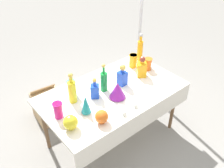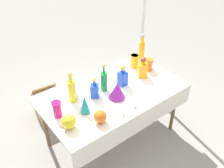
{
  "view_description": "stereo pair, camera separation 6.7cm",
  "coord_description": "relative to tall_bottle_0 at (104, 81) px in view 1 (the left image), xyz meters",
  "views": [
    {
      "loc": [
        -1.46,
        -1.75,
        2.5
      ],
      "look_at": [
        0.0,
        0.0,
        0.86
      ],
      "focal_mm": 40.0,
      "sensor_mm": 36.0,
      "label": 1
    },
    {
      "loc": [
        -1.41,
        -1.8,
        2.5
      ],
      "look_at": [
        0.0,
        0.0,
        0.86
      ],
      "focal_mm": 40.0,
      "sensor_mm": 36.0,
      "label": 2
    }
  ],
  "objects": [
    {
      "name": "fluted_vase_1",
      "position": [
        0.03,
        -0.2,
        -0.03
      ],
      "size": [
        0.18,
        0.18,
        0.2
      ],
      "color": "purple",
      "rests_on": "display_table"
    },
    {
      "name": "round_bowl_0",
      "position": [
        -0.34,
        -0.4,
        -0.06
      ],
      "size": [
        0.13,
        0.13,
        0.14
      ],
      "color": "orange",
      "rests_on": "display_table"
    },
    {
      "name": "display_table",
      "position": [
        0.06,
        -0.1,
        -0.19
      ],
      "size": [
        1.65,
        0.96,
        0.76
      ],
      "color": "white",
      "rests_on": "ground"
    },
    {
      "name": "slender_vase_0",
      "position": [
        -0.63,
        -0.06,
        -0.04
      ],
      "size": [
        0.1,
        0.1,
        0.18
      ],
      "color": "#C61972",
      "rests_on": "display_table"
    },
    {
      "name": "square_decanter_2",
      "position": [
        0.24,
        -0.05,
        -0.01
      ],
      "size": [
        0.1,
        0.1,
        0.27
      ],
      "color": "blue",
      "rests_on": "display_table"
    },
    {
      "name": "square_decanter_0",
      "position": [
        0.54,
        -0.07,
        -0.02
      ],
      "size": [
        0.15,
        0.15,
        0.27
      ],
      "color": "orange",
      "rests_on": "display_table"
    },
    {
      "name": "cardboard_box_behind_left",
      "position": [
        -0.38,
        0.79,
        -0.7
      ],
      "size": [
        0.43,
        0.44,
        0.47
      ],
      "color": "tan",
      "rests_on": "ground"
    },
    {
      "name": "slender_vase_2",
      "position": [
        0.61,
        0.16,
        -0.04
      ],
      "size": [
        0.11,
        0.11,
        0.18
      ],
      "color": "orange",
      "rests_on": "display_table"
    },
    {
      "name": "slender_vase_1",
      "position": [
        -0.33,
        0.16,
        -0.04
      ],
      "size": [
        0.1,
        0.1,
        0.18
      ],
      "color": "teal",
      "rests_on": "display_table"
    },
    {
      "name": "slender_vase_3",
      "position": [
        0.71,
        -0.01,
        -0.04
      ],
      "size": [
        0.11,
        0.11,
        0.16
      ],
      "color": "orange",
      "rests_on": "display_table"
    },
    {
      "name": "tall_bottle_2",
      "position": [
        -0.38,
        0.05,
        0.02
      ],
      "size": [
        0.09,
        0.09,
        0.36
      ],
      "color": "yellow",
      "rests_on": "display_table"
    },
    {
      "name": "price_tag_center",
      "position": [
        0.06,
        -0.46,
        -0.11
      ],
      "size": [
        0.05,
        0.02,
        0.04
      ],
      "primitive_type": "cube",
      "rotation": [
        -0.21,
        0.0,
        -0.05
      ],
      "color": "white",
      "rests_on": "display_table"
    },
    {
      "name": "ground_plane",
      "position": [
        0.06,
        -0.07,
        -0.89
      ],
      "size": [
        40.0,
        40.0,
        0.0
      ],
      "primitive_type": "plane",
      "color": "gray"
    },
    {
      "name": "fluted_vase_0",
      "position": [
        -0.38,
        -0.19,
        -0.02
      ],
      "size": [
        0.1,
        0.1,
        0.21
      ],
      "color": "teal",
      "rests_on": "display_table"
    },
    {
      "name": "square_decanter_1",
      "position": [
        -0.15,
        -0.04,
        -0.04
      ],
      "size": [
        0.13,
        0.13,
        0.25
      ],
      "color": "blue",
      "rests_on": "display_table"
    },
    {
      "name": "round_bowl_1",
      "position": [
        -0.62,
        -0.28,
        -0.05
      ],
      "size": [
        0.14,
        0.14,
        0.15
      ],
      "color": "yellow",
      "rests_on": "display_table"
    },
    {
      "name": "canopy_pole",
      "position": [
        1.18,
        0.62,
        0.18
      ],
      "size": [
        0.18,
        0.18,
        2.68
      ],
      "color": "silver",
      "rests_on": "ground"
    },
    {
      "name": "tall_bottle_1",
      "position": [
        0.81,
        0.24,
        0.03
      ],
      "size": [
        0.07,
        0.07,
        0.39
      ],
      "color": "orange",
      "rests_on": "display_table"
    },
    {
      "name": "tall_bottle_0",
      "position": [
        0.0,
        0.0,
        0.0
      ],
      "size": [
        0.08,
        0.08,
        0.35
      ],
      "color": "#198C38",
      "rests_on": "display_table"
    },
    {
      "name": "price_tag_left",
      "position": [
        -0.11,
        -0.48,
        -0.11
      ],
      "size": [
        0.05,
        0.02,
        0.05
      ],
      "primitive_type": "cube",
      "rotation": [
        -0.21,
        0.0,
        -0.1
      ],
      "color": "white",
      "rests_on": "display_table"
    }
  ]
}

